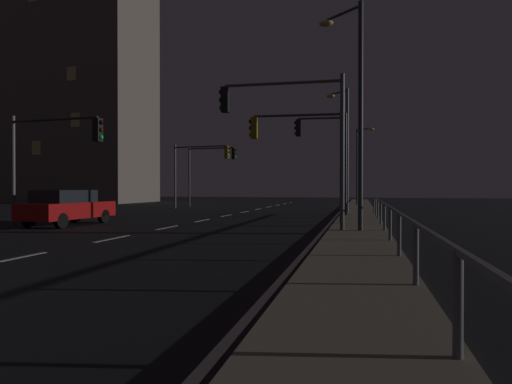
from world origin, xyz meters
The scene contains 16 objects.
ground_plane centered at (0.00, 17.50, 0.00)m, with size 112.00×112.00×0.00m, color black.
sidewalk_right centered at (7.77, 17.50, 0.07)m, with size 2.12×77.00×0.14m, color gray.
lane_markings_center centered at (0.00, 21.00, 0.01)m, with size 0.14×50.00×0.01m.
lane_edge_line centered at (6.46, 22.50, 0.01)m, with size 0.14×53.00×0.01m.
car centered at (-4.84, 13.05, 0.82)m, with size 1.97×4.46×1.57m.
traffic_light_overhead_east centered at (5.22, 12.30, 4.16)m, with size 4.71×0.50×5.66m.
traffic_light_mid_left centered at (-4.77, 28.62, 3.75)m, with size 4.91×0.64×5.25m.
traffic_light_near_right centered at (5.85, 20.92, 4.11)m, with size 2.96×0.50×5.73m.
traffic_light_far_left centered at (-4.82, 12.12, 3.44)m, with size 4.64×0.40×4.81m.
traffic_light_far_right centered at (5.19, 15.51, 3.69)m, with size 4.20×0.58×5.01m.
traffic_light_mid_right centered at (-5.09, 31.92, 3.86)m, with size 4.52×0.38×5.43m.
street_lamp_mid_block centered at (7.79, 37.02, 4.41)m, with size 1.60×1.43×7.07m.
street_lamp_across_street centered at (7.62, 12.50, 4.98)m, with size 1.68×1.33×8.15m.
street_lamp_corner centered at (6.86, 23.77, 4.73)m, with size 1.46×1.11×7.73m.
barrier_fence centered at (8.69, 11.09, 0.88)m, with size 0.09×26.28×0.98m.
building_distant centered at (-24.25, 40.78, 14.07)m, with size 15.02×9.55×28.13m.
Camera 1 is at (7.84, -3.13, 1.64)m, focal length 29.55 mm.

